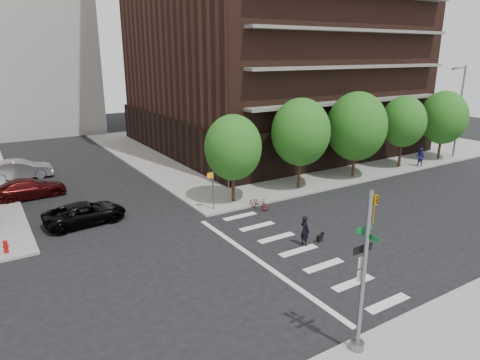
% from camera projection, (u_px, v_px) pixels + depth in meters
% --- Properties ---
extents(ground, '(120.00, 120.00, 0.00)m').
position_uv_depth(ground, '(253.00, 265.00, 21.73)').
color(ground, black).
rests_on(ground, ground).
extents(sidewalk_ne, '(39.00, 33.00, 0.15)m').
position_uv_depth(sidewalk_ne, '(286.00, 142.00, 51.21)').
color(sidewalk_ne, gray).
rests_on(sidewalk_ne, ground).
extents(crosswalk, '(3.85, 13.00, 0.01)m').
position_uv_depth(crosswalk, '(287.00, 254.00, 22.85)').
color(crosswalk, silver).
rests_on(crosswalk, ground).
extents(tree_a, '(4.00, 4.00, 5.90)m').
position_uv_depth(tree_a, '(233.00, 148.00, 29.51)').
color(tree_a, '#301E11').
rests_on(tree_a, sidewalk_ne).
extents(tree_b, '(4.50, 4.50, 6.65)m').
position_uv_depth(tree_b, '(301.00, 132.00, 32.41)').
color(tree_b, '#301E11').
rests_on(tree_b, sidewalk_ne).
extents(tree_c, '(5.00, 5.00, 6.80)m').
position_uv_depth(tree_c, '(357.00, 126.00, 35.49)').
color(tree_c, '#301E11').
rests_on(tree_c, sidewalk_ne).
extents(tree_d, '(4.00, 4.00, 6.20)m').
position_uv_depth(tree_d, '(404.00, 122.00, 38.57)').
color(tree_d, '#301E11').
rests_on(tree_d, sidewalk_ne).
extents(tree_e, '(4.50, 4.50, 6.35)m').
position_uv_depth(tree_e, '(444.00, 118.00, 41.64)').
color(tree_e, '#301E11').
rests_on(tree_e, sidewalk_ne).
extents(traffic_signal, '(0.90, 0.75, 6.00)m').
position_uv_depth(traffic_signal, '(363.00, 286.00, 14.64)').
color(traffic_signal, slate).
rests_on(traffic_signal, sidewalk_s).
extents(pedestrian_signal, '(2.18, 0.67, 2.60)m').
position_uv_depth(pedestrian_signal, '(216.00, 184.00, 28.81)').
color(pedestrian_signal, slate).
rests_on(pedestrian_signal, sidewalk_ne).
extents(fire_hydrant, '(0.24, 0.24, 0.73)m').
position_uv_depth(fire_hydrant, '(6.00, 246.00, 22.58)').
color(fire_hydrant, '#A50C0C').
rests_on(fire_hydrant, sidewalk_nw).
extents(streetlamp, '(2.14, 0.22, 9.00)m').
position_uv_depth(streetlamp, '(459.00, 106.00, 42.02)').
color(streetlamp, slate).
rests_on(streetlamp, sidewalk_ne).
extents(parked_car_black, '(2.70, 5.14, 1.38)m').
position_uv_depth(parked_car_black, '(85.00, 213.00, 26.78)').
color(parked_car_black, black).
rests_on(parked_car_black, ground).
extents(parked_car_maroon, '(2.42, 5.21, 1.47)m').
position_uv_depth(parked_car_maroon, '(29.00, 188.00, 31.50)').
color(parked_car_maroon, '#3D0A0B').
rests_on(parked_car_maroon, ground).
extents(parked_car_silver, '(2.11, 5.17, 1.67)m').
position_uv_depth(parked_car_silver, '(20.00, 169.00, 36.20)').
color(parked_car_silver, '#ABAEB4').
rests_on(parked_car_silver, ground).
extents(scooter, '(1.00, 1.78, 0.89)m').
position_uv_depth(scooter, '(259.00, 203.00, 29.29)').
color(scooter, maroon).
rests_on(scooter, ground).
extents(dog_walker, '(0.65, 0.44, 1.75)m').
position_uv_depth(dog_walker, '(305.00, 230.00, 23.71)').
color(dog_walker, black).
rests_on(dog_walker, ground).
extents(dog, '(0.60, 0.29, 0.50)m').
position_uv_depth(dog, '(320.00, 236.00, 24.31)').
color(dog, black).
rests_on(dog, ground).
extents(pedestrian_far, '(0.87, 0.69, 1.76)m').
position_uv_depth(pedestrian_far, '(420.00, 157.00, 39.56)').
color(pedestrian_far, navy).
rests_on(pedestrian_far, sidewalk_ne).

